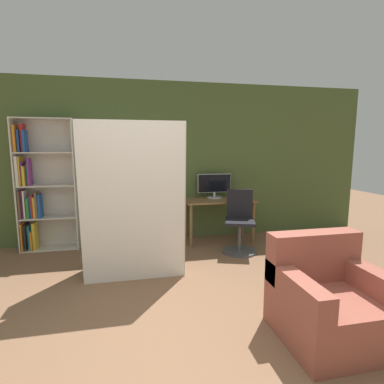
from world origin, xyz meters
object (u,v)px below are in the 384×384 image
(bookshelf, at_px, (40,189))
(mattress_near, at_px, (134,202))
(office_chair, at_px, (240,226))
(monitor, at_px, (214,185))
(armchair, at_px, (328,300))
(mattress_far, at_px, (134,198))

(bookshelf, bearing_deg, mattress_near, -45.08)
(office_chair, height_order, mattress_near, mattress_near)
(monitor, relative_size, armchair, 0.71)
(monitor, height_order, bookshelf, bookshelf)
(office_chair, relative_size, armchair, 1.13)
(bookshelf, bearing_deg, mattress_far, -38.07)
(bookshelf, relative_size, mattress_near, 1.06)
(mattress_near, relative_size, armchair, 2.26)
(office_chair, distance_m, bookshelf, 3.16)
(bookshelf, xyz_separation_m, mattress_near, (1.42, -1.42, 0.00))
(bookshelf, distance_m, mattress_near, 2.00)
(office_chair, bearing_deg, mattress_near, -157.75)
(monitor, height_order, mattress_far, mattress_far)
(monitor, relative_size, bookshelf, 0.29)
(mattress_far, bearing_deg, monitor, 37.91)
(office_chair, relative_size, mattress_near, 0.50)
(armchair, bearing_deg, mattress_far, 131.28)
(office_chair, relative_size, mattress_far, 0.50)
(office_chair, height_order, bookshelf, bookshelf)
(mattress_near, height_order, armchair, mattress_near)
(office_chair, bearing_deg, mattress_far, -167.90)
(mattress_near, xyz_separation_m, mattress_far, (0.00, 0.31, -0.00))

